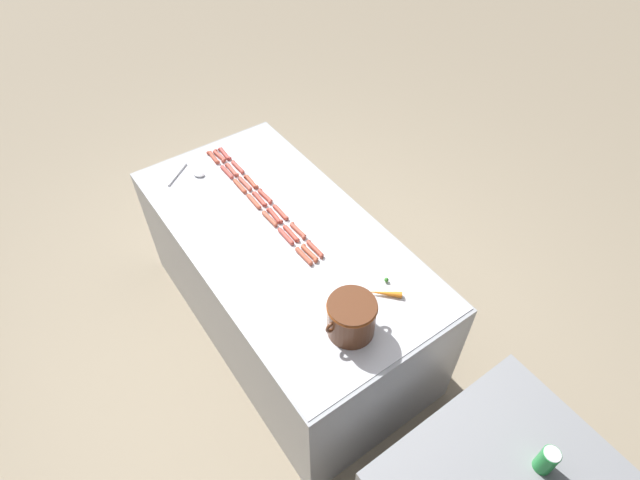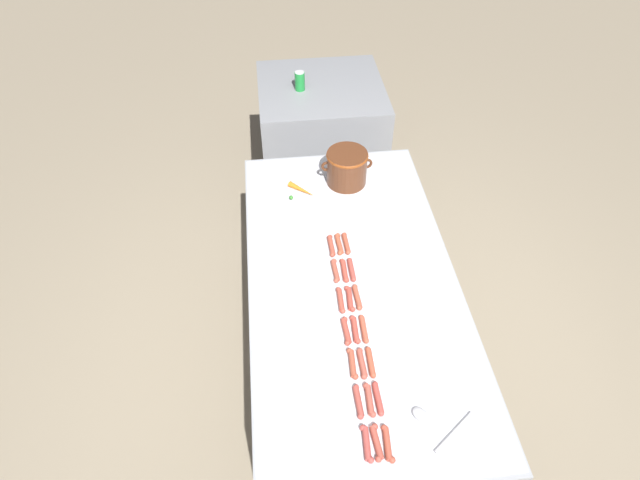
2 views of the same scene
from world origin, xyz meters
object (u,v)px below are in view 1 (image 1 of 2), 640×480
(hot_dog_5, at_px, (298,231))
(hot_dog_12, at_px, (291,233))
(hot_dog_4, at_px, (281,212))
(hot_dog_6, at_px, (315,249))
(hot_dog_1, at_px, (238,167))
(hot_dog_9, at_px, (245,184))
(hot_dog_18, at_px, (269,219))
(hot_dog_20, at_px, (304,256))
(carrot, at_px, (384,292))
(hot_dog_2, at_px, (251,182))
(hot_dog_11, at_px, (275,216))
(hot_dog_7, at_px, (219,156))
(hot_dog_19, at_px, (285,237))
(hot_dog_0, at_px, (225,154))
(hot_dog_10, at_px, (260,199))
(hot_dog_13, at_px, (310,253))
(serving_spoon, at_px, (192,175))
(hot_dog_3, at_px, (265,196))
(hot_dog_16, at_px, (240,186))
(hot_dog_8, at_px, (232,170))
(hot_dog_17, at_px, (254,202))
(soda_can, at_px, (547,460))
(bean_pot, at_px, (351,316))
(hot_dog_15, at_px, (227,172))

(hot_dog_5, xyz_separation_m, hot_dog_12, (0.04, -0.00, 0.00))
(hot_dog_4, relative_size, hot_dog_6, 1.00)
(hot_dog_1, distance_m, hot_dog_9, 0.17)
(hot_dog_12, xyz_separation_m, hot_dog_18, (0.04, -0.16, 0.00))
(hot_dog_4, relative_size, hot_dog_20, 1.00)
(hot_dog_5, distance_m, hot_dog_6, 0.16)
(hot_dog_9, xyz_separation_m, carrot, (-0.15, 1.10, 0.00))
(hot_dog_2, bearing_deg, hot_dog_11, 83.13)
(hot_dog_7, distance_m, hot_dog_19, 0.83)
(hot_dog_0, relative_size, hot_dog_10, 1.00)
(hot_dog_1, distance_m, hot_dog_12, 0.67)
(hot_dog_9, distance_m, carrot, 1.11)
(hot_dog_13, relative_size, serving_spoon, 0.61)
(hot_dog_3, distance_m, hot_dog_16, 0.18)
(hot_dog_8, xyz_separation_m, hot_dog_11, (-0.00, 0.49, 0.00))
(hot_dog_16, relative_size, hot_dog_17, 1.00)
(hot_dog_1, relative_size, hot_dog_2, 1.00)
(soda_can, bearing_deg, hot_dog_19, -85.99)
(hot_dog_7, bearing_deg, hot_dog_20, 87.76)
(hot_dog_8, bearing_deg, hot_dog_16, 77.75)
(hot_dog_4, distance_m, hot_dog_9, 0.33)
(hot_dog_17, distance_m, hot_dog_20, 0.51)
(hot_dog_4, height_order, bean_pot, bean_pot)
(hot_dog_2, bearing_deg, hot_dog_13, 86.69)
(hot_dog_11, xyz_separation_m, hot_dog_17, (0.04, -0.17, 0.00))
(hot_dog_7, height_order, hot_dog_11, same)
(hot_dog_8, relative_size, hot_dog_11, 1.00)
(hot_dog_17, distance_m, carrot, 0.95)
(hot_dog_9, bearing_deg, hot_dog_1, -104.32)
(hot_dog_15, bearing_deg, hot_dog_9, 102.90)
(hot_dog_13, height_order, hot_dog_17, same)
(hot_dog_3, xyz_separation_m, hot_dog_5, (-0.00, 0.34, 0.00))
(hot_dog_5, xyz_separation_m, hot_dog_18, (0.08, -0.17, 0.00))
(hot_dog_19, relative_size, carrot, 0.98)
(hot_dog_17, bearing_deg, hot_dog_15, -90.06)
(bean_pot, bearing_deg, hot_dog_6, -106.66)
(hot_dog_7, distance_m, soda_can, 2.39)
(hot_dog_8, relative_size, hot_dog_19, 1.00)
(hot_dog_7, xyz_separation_m, hot_dog_20, (0.04, 1.01, 0.00))
(hot_dog_6, xyz_separation_m, hot_dog_12, (0.04, -0.17, 0.00))
(hot_dog_15, distance_m, soda_can, 2.23)
(hot_dog_2, height_order, hot_dog_18, same)
(hot_dog_4, relative_size, hot_dog_7, 1.00)
(hot_dog_5, height_order, hot_dog_9, same)
(hot_dog_0, relative_size, hot_dog_1, 1.00)
(hot_dog_10, distance_m, hot_dog_12, 0.34)
(hot_dog_7, height_order, carrot, carrot)
(hot_dog_0, bearing_deg, hot_dog_9, 83.30)
(hot_dog_8, height_order, carrot, carrot)
(hot_dog_2, relative_size, hot_dog_12, 1.00)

